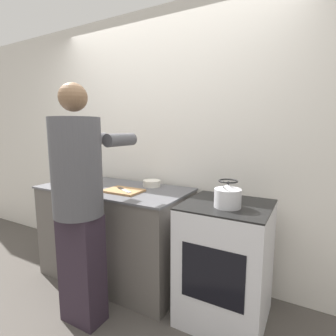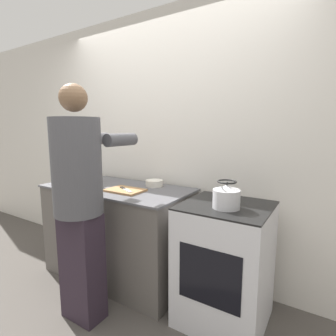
# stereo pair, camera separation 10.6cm
# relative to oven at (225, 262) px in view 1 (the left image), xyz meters

# --- Properties ---
(ground_plane) EXTENTS (12.00, 12.00, 0.00)m
(ground_plane) POSITION_rel_oven_xyz_m (-0.76, -0.30, -0.46)
(ground_plane) COLOR #4C4742
(wall_back) EXTENTS (8.00, 0.05, 2.60)m
(wall_back) POSITION_rel_oven_xyz_m (-0.76, 0.45, 0.84)
(wall_back) COLOR silver
(wall_back) RESTS_ON ground_plane
(counter) EXTENTS (1.44, 0.71, 0.90)m
(counter) POSITION_rel_oven_xyz_m (-1.12, 0.04, -0.00)
(counter) COLOR #5B5651
(counter) RESTS_ON ground_plane
(oven) EXTENTS (0.62, 0.60, 0.92)m
(oven) POSITION_rel_oven_xyz_m (0.00, 0.00, 0.00)
(oven) COLOR silver
(oven) RESTS_ON ground_plane
(person) EXTENTS (0.40, 0.63, 1.77)m
(person) POSITION_rel_oven_xyz_m (-0.93, -0.54, 0.50)
(person) COLOR #2C222D
(person) RESTS_ON ground_plane
(cutting_board) EXTENTS (0.33, 0.23, 0.02)m
(cutting_board) POSITION_rel_oven_xyz_m (-0.93, -0.05, 0.46)
(cutting_board) COLOR #A87A4C
(cutting_board) RESTS_ON counter
(knife) EXTENTS (0.22, 0.13, 0.01)m
(knife) POSITION_rel_oven_xyz_m (-0.91, -0.06, 0.47)
(knife) COLOR silver
(knife) RESTS_ON cutting_board
(kettle) EXTENTS (0.19, 0.19, 0.19)m
(kettle) POSITION_rel_oven_xyz_m (0.02, -0.08, 0.54)
(kettle) COLOR silver
(kettle) RESTS_ON oven
(bowl_prep) EXTENTS (0.13, 0.13, 0.08)m
(bowl_prep) POSITION_rel_oven_xyz_m (-1.24, -0.10, 0.48)
(bowl_prep) COLOR #C6B789
(bowl_prep) RESTS_ON counter
(bowl_mixing) EXTENTS (0.17, 0.17, 0.06)m
(bowl_mixing) POSITION_rel_oven_xyz_m (-0.82, 0.26, 0.48)
(bowl_mixing) COLOR silver
(bowl_mixing) RESTS_ON counter
(canister_jar) EXTENTS (0.12, 0.12, 0.16)m
(canister_jar) POSITION_rel_oven_xyz_m (-1.39, 0.03, 0.53)
(canister_jar) COLOR #756047
(canister_jar) RESTS_ON counter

